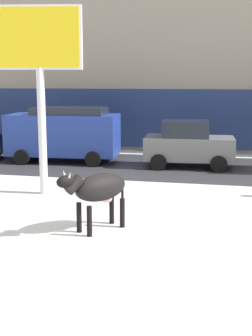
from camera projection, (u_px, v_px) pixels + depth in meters
name	position (u px, v px, depth m)	size (l,w,h in m)	color
ground_plane	(110.00, 237.00, 10.29)	(120.00, 120.00, 0.00)	white
road_strip	(162.00, 167.00, 18.47)	(60.00, 5.60, 0.01)	#333338
building_facade	(182.00, 20.00, 23.96)	(44.00, 6.10, 13.00)	#A39989
cow_black	(98.00, 189.00, 10.55)	(1.45, 1.78, 1.54)	black
billboard	(39.00, 50.00, 13.36)	(2.52, 0.63, 5.56)	silver
car_blue_van	(64.00, 133.00, 19.37)	(4.71, 2.34, 2.32)	#233D9E
car_grey_hatchback	(188.00, 144.00, 18.25)	(3.60, 2.09, 1.86)	slate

